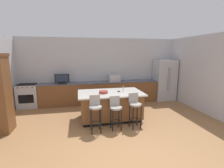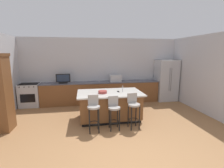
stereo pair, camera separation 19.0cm
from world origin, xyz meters
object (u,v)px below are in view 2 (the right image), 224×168
refrigerator (166,80)px  range_oven (30,95)px  bar_stool_left (94,110)px  cell_phone (118,92)px  bar_stool_right (134,108)px  kitchen_island (110,105)px  tv_monitor (63,79)px  microwave (115,78)px  bar_stool_center (114,110)px  fruit_bowl (103,92)px

refrigerator → range_oven: refrigerator is taller
bar_stool_left → cell_phone: (0.86, 0.84, 0.29)m
bar_stool_right → refrigerator: bearing=41.6°
kitchen_island → refrigerator: size_ratio=1.12×
tv_monitor → cell_phone: bearing=-42.3°
microwave → cell_phone: 1.83m
bar_stool_right → kitchen_island: bearing=119.5°
bar_stool_center → tv_monitor: bearing=121.0°
microwave → tv_monitor: size_ratio=0.84×
fruit_bowl → cell_phone: size_ratio=1.83×
bar_stool_center → cell_phone: (0.29, 0.79, 0.34)m
range_oven → cell_phone: 3.76m
microwave → fruit_bowl: bearing=-112.1°
refrigerator → range_oven: bearing=179.5°
kitchen_island → bar_stool_center: (-0.00, -0.76, 0.10)m
fruit_bowl → bar_stool_right: bearing=-40.6°
kitchen_island → bar_stool_right: (0.56, -0.78, 0.15)m
refrigerator → microwave: (-2.36, 0.06, 0.15)m
fruit_bowl → bar_stool_center: bearing=-69.9°
kitchen_island → bar_stool_left: (-0.58, -0.80, 0.15)m
cell_phone → microwave: bearing=81.3°
refrigerator → bar_stool_left: size_ratio=1.82×
tv_monitor → range_oven: bearing=177.8°
bar_stool_left → cell_phone: bearing=43.8°
bar_stool_center → refrigerator: bearing=39.4°
kitchen_island → refrigerator: (2.90, 1.79, 0.46)m
kitchen_island → fruit_bowl: (-0.24, -0.09, 0.48)m
range_oven → bar_stool_right: 4.42m
bar_stool_right → fruit_bowl: 1.11m
kitchen_island → fruit_bowl: size_ratio=7.53×
kitchen_island → bar_stool_left: bearing=-125.6°
refrigerator → bar_stool_right: bearing=-132.3°
bar_stool_left → fruit_bowl: bar_stool_left is taller
bar_stool_right → bar_stool_center: bearing=171.2°
tv_monitor → fruit_bowl: tv_monitor is taller
bar_stool_center → cell_phone: size_ratio=6.28×
cell_phone → refrigerator: bearing=33.3°
kitchen_island → refrigerator: bearing=31.7°
range_oven → cell_phone: bearing=-28.9°
refrigerator → cell_phone: refrigerator is taller
bar_stool_left → tv_monitor: bearing=112.0°
microwave → bar_stool_right: microwave is taller
range_oven → bar_stool_right: size_ratio=0.94×
bar_stool_left → bar_stool_center: bar_stool_left is taller
fruit_bowl → cell_phone: bearing=13.5°
refrigerator → cell_phone: 3.15m
refrigerator → bar_stool_right: 3.49m
kitchen_island → range_oven: range_oven is taller
cell_phone → bar_stool_center: bearing=-110.5°
bar_stool_left → fruit_bowl: bearing=64.6°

